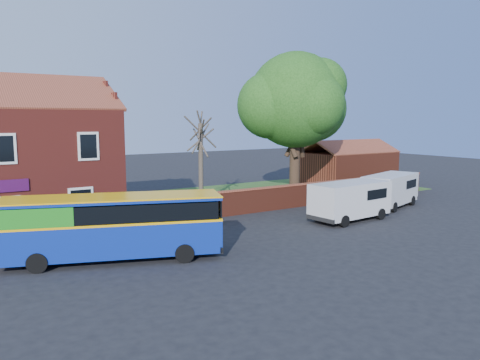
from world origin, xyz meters
TOP-DOWN VIEW (x-y plane):
  - ground at (0.00, 0.00)m, footprint 120.00×120.00m
  - pavement at (-7.00, 5.75)m, footprint 18.00×3.50m
  - kerb at (-7.00, 4.00)m, footprint 18.00×0.15m
  - grass_strip at (13.00, 13.00)m, footprint 26.00×12.00m
  - boundary_wall at (13.00, 7.00)m, footprint 22.00×0.38m
  - outbuilding at (22.00, 13.00)m, footprint 8.20×5.06m
  - bus at (-3.90, 1.86)m, footprint 9.34×5.24m
  - van_near at (10.76, 1.92)m, footprint 5.37×2.49m
  - van_far at (16.26, 3.49)m, footprint 5.50×3.46m
  - large_tree at (13.12, 10.06)m, footprint 9.01×7.13m
  - bare_tree at (5.65, 11.13)m, footprint 2.35×2.80m

SIDE VIEW (x-z plane):
  - ground at x=0.00m, z-range 0.00..0.00m
  - grass_strip at x=13.00m, z-range 0.00..0.04m
  - pavement at x=-7.00m, z-range 0.00..0.12m
  - kerb at x=-7.00m, z-range 0.00..0.14m
  - boundary_wall at x=13.00m, z-range 0.01..1.61m
  - van_far at x=16.26m, z-range 0.13..2.38m
  - van_near at x=10.76m, z-range 0.14..2.43m
  - bus at x=-3.90m, z-range 0.19..2.97m
  - outbuilding at x=22.00m, z-range -0.48..3.69m
  - bare_tree at x=5.65m, z-range 0.08..6.35m
  - large_tree at x=13.12m, z-range 1.70..12.69m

